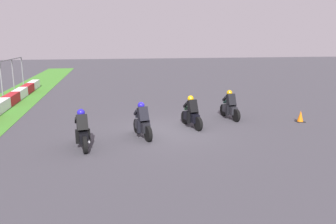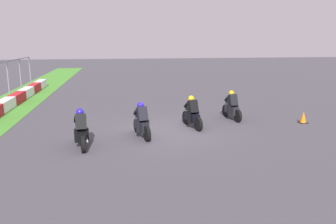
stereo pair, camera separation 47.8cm
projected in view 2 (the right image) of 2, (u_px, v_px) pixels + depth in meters
The scene contains 6 objects.
ground_plane at pixel (167, 131), 15.04m from camera, with size 120.00×120.00×0.00m, color #434148.
rider_lane_a at pixel (232, 107), 17.16m from camera, with size 2.04×0.58×1.51m.
rider_lane_b at pixel (192, 115), 15.54m from camera, with size 2.02×0.64×1.51m.
rider_lane_c at pixel (142, 123), 14.00m from camera, with size 2.02×0.67×1.51m.
rider_lane_d at pixel (81, 131), 12.67m from camera, with size 2.03×0.61×1.51m.
traffic_cone at pixel (303, 118), 16.44m from camera, with size 0.40×0.40×0.58m.
Camera 2 is at (-14.35, 2.16, 4.07)m, focal length 35.19 mm.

